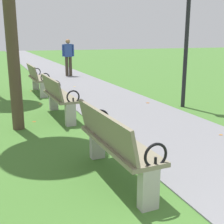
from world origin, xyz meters
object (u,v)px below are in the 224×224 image
Objects in this scene: park_bench_2 at (115,143)px; park_bench_4 at (37,78)px; pedestrian_walking at (68,55)px; park_bench_3 at (58,96)px; lamp_post at (188,12)px.

park_bench_2 is 1.00× the size of park_bench_4.
park_bench_3 is at bearing -105.74° from pedestrian_walking.
lamp_post is (3.16, -0.16, 1.82)m from park_bench_3.
lamp_post is (1.23, -7.00, 1.38)m from pedestrian_walking.
pedestrian_walking is 7.24m from lamp_post.
park_bench_3 is 3.65m from lamp_post.
park_bench_2 is 4.77m from lamp_post.
park_bench_3 is at bearing 90.00° from park_bench_2.
park_bench_2 is at bearing -135.76° from lamp_post.
park_bench_2 is at bearing -90.00° from park_bench_3.
lamp_post reaches higher than park_bench_3.
park_bench_3 is 7.13m from pedestrian_walking.
park_bench_4 is at bearing 90.00° from park_bench_3.
park_bench_2 is at bearing -90.00° from park_bench_4.
park_bench_3 and park_bench_4 have the same top height.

